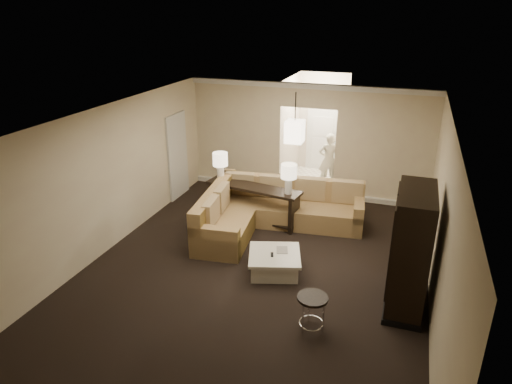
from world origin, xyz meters
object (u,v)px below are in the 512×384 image
at_px(armoire, 409,252).
at_px(drink_table, 312,306).
at_px(sectional_sofa, 269,211).
at_px(console_table, 253,201).
at_px(person, 329,157).
at_px(coffee_table, 274,262).

height_order(armoire, drink_table, armoire).
distance_m(armoire, drink_table, 1.77).
xyz_separation_m(sectional_sofa, console_table, (-0.42, 0.19, 0.11)).
xyz_separation_m(sectional_sofa, person, (0.75, 2.85, 0.42)).
distance_m(armoire, person, 5.21).
height_order(sectional_sofa, person, person).
xyz_separation_m(armoire, person, (-2.14, 4.75, -0.14)).
relative_size(coffee_table, armoire, 0.58).
height_order(console_table, armoire, armoire).
bearing_deg(drink_table, person, 98.52).
bearing_deg(sectional_sofa, person, 68.76).
xyz_separation_m(console_table, person, (1.16, 2.66, 0.31)).
relative_size(coffee_table, drink_table, 2.00).
xyz_separation_m(coffee_table, person, (0.11, 4.52, 0.62)).
bearing_deg(sectional_sofa, console_table, 148.71).
bearing_deg(person, coffee_table, 73.34).
distance_m(coffee_table, drink_table, 1.68).
height_order(console_table, person, person).
bearing_deg(coffee_table, sectional_sofa, 111.04).
bearing_deg(drink_table, sectional_sofa, 118.36).
height_order(coffee_table, drink_table, drink_table).
xyz_separation_m(drink_table, person, (-0.88, 5.86, 0.40)).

